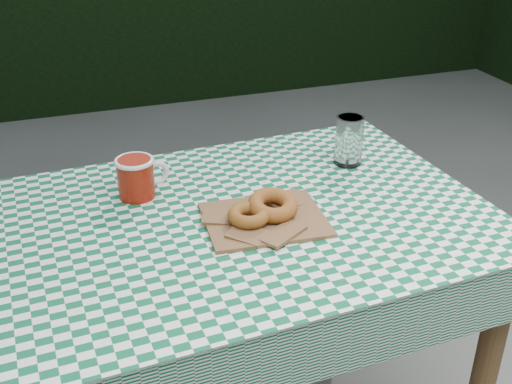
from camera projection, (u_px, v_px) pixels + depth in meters
table at (235, 345)px, 1.60m from camera, size 1.20×0.83×0.75m
tablecloth at (232, 218)px, 1.43m from camera, size 1.22×0.86×0.01m
paper_bag at (265, 219)px, 1.40m from camera, size 0.28×0.23×0.01m
bagel_front at (249, 215)px, 1.37m from camera, size 0.13×0.13×0.03m
bagel_back at (273, 205)px, 1.41m from camera, size 0.13×0.13×0.04m
coffee_mug at (136, 178)px, 1.49m from camera, size 0.21×0.21×0.10m
drinking_glass at (349, 140)px, 1.65m from camera, size 0.09×0.09×0.13m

